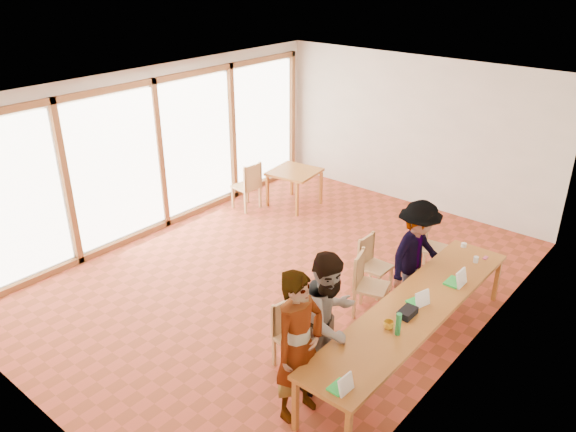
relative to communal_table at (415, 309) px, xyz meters
name	(u,v)px	position (x,y,z in m)	size (l,w,h in m)	color
ground	(284,277)	(-2.50, 0.42, -0.70)	(8.00, 8.00, 0.00)	#A94029
wall_back	(414,132)	(-2.50, 4.42, 0.80)	(6.00, 0.10, 3.00)	beige
wall_front	(26,308)	(-2.50, -3.58, 0.80)	(6.00, 0.10, 3.00)	beige
wall_right	(476,253)	(0.50, 0.42, 0.80)	(0.10, 8.00, 3.00)	beige
window_wall	(159,151)	(-5.46, 0.42, 0.80)	(0.10, 8.00, 3.00)	white
ceiling	(284,90)	(-2.50, 0.42, 2.32)	(6.00, 8.00, 0.04)	white
communal_table	(415,309)	(0.00, 0.00, 0.00)	(0.80, 4.00, 0.75)	#A66025
side_table	(294,174)	(-4.20, 2.73, -0.03)	(0.90, 0.90, 0.75)	#A66025
chair_near	(289,327)	(-1.10, -1.13, -0.16)	(0.48, 0.48, 0.47)	tan
chair_mid	(365,278)	(-0.99, 0.41, -0.12)	(0.55, 0.55, 0.50)	tan
chair_far	(371,258)	(-1.27, 0.99, -0.16)	(0.42, 0.42, 0.47)	tan
chair_empty	(428,240)	(-0.86, 2.05, -0.13)	(0.48, 0.48, 0.50)	tan
chair_spare	(249,182)	(-4.74, 1.98, -0.10)	(0.50, 0.50, 0.52)	tan
person_near	(299,346)	(-0.49, -1.70, 0.21)	(0.66, 0.44, 1.82)	gray
person_mid	(329,320)	(-0.54, -1.08, 0.17)	(0.85, 0.66, 1.75)	gray
person_far	(416,255)	(-0.56, 1.06, 0.12)	(1.07, 0.61, 1.66)	gray
laptop_near	(342,386)	(0.15, -1.80, 0.10)	(0.21, 0.24, 0.19)	#2BD648
laptop_mid	(420,300)	(0.01, 0.07, 0.10)	(0.27, 0.28, 0.20)	#2BD648
laptop_far	(457,280)	(0.18, 0.82, 0.11)	(0.23, 0.27, 0.22)	#2BD648
yellow_mug	(389,325)	(-0.02, -0.61, 0.10)	(0.13, 0.13, 0.10)	gold
green_bottle	(398,324)	(0.12, -0.64, 0.19)	(0.07, 0.07, 0.28)	#21813D
clear_glass	(476,260)	(0.13, 1.53, 0.09)	(0.07, 0.07, 0.09)	silver
condiment_cup	(464,245)	(-0.20, 1.86, 0.08)	(0.08, 0.08, 0.06)	white
pink_phone	(485,258)	(0.19, 1.73, 0.05)	(0.05, 0.10, 0.01)	#CA4878
black_pouch	(407,313)	(0.02, -0.25, 0.09)	(0.16, 0.26, 0.09)	black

